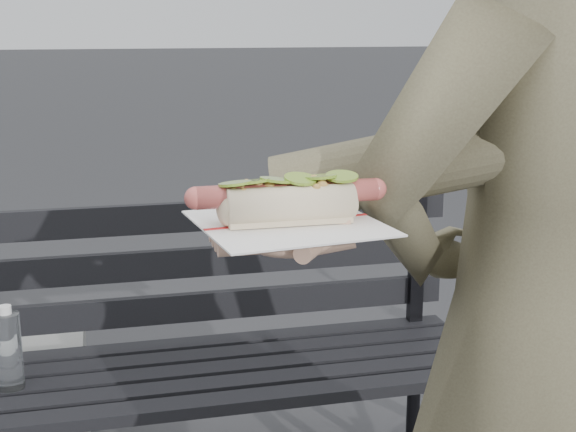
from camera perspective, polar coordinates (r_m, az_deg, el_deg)
The scene contains 3 objects.
park_bench at distance 2.15m, azimuth -7.01°, elevation -8.91°, with size 1.50×0.44×0.88m.
person at distance 1.20m, azimuth 17.59°, elevation -9.58°, with size 0.65×0.42×1.77m, color #4F4934.
held_hotdog at distance 0.99m, azimuth 9.89°, elevation 3.40°, with size 0.63×0.32×0.20m.
Camera 1 is at (-0.23, -0.94, 1.35)m, focal length 50.00 mm.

